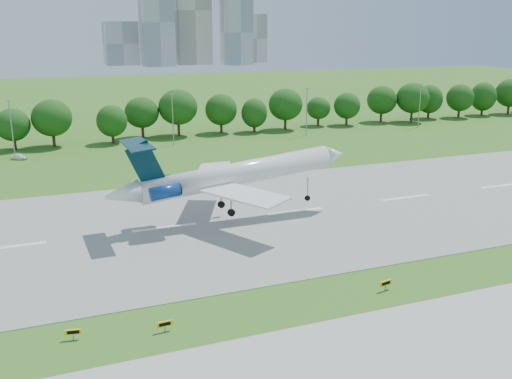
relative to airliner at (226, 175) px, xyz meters
name	(u,v)px	position (x,y,z in m)	size (l,w,h in m)	color
ground	(220,307)	(-9.13, -24.94, -6.76)	(600.00, 600.00, 0.00)	#34631A
runway	(165,228)	(-9.13, 0.06, -6.72)	(400.00, 45.00, 0.08)	gray
tree_line	(102,117)	(-9.13, 67.06, -0.58)	(288.40, 8.40, 10.40)	#382314
light_poles	(96,123)	(-11.63, 57.06, -0.43)	(175.90, 0.25, 12.19)	gray
skyline	(186,24)	(91.03, 365.67, 23.70)	(127.00, 52.00, 80.00)	#B2B2B7
airliner	(226,175)	(0.00, 0.00, 0.00)	(36.21, 26.29, 11.39)	white
taxi_sign_left	(73,332)	(-23.21, -26.09, -6.02)	(1.43, 0.41, 1.00)	gray
taxi_sign_centre	(165,324)	(-15.31, -27.67, -6.01)	(1.46, 0.25, 1.02)	gray
taxi_sign_right	(386,283)	(8.34, -27.78, -5.94)	(1.59, 0.47, 1.11)	gray
service_vehicle_b	(19,157)	(-28.27, 53.82, -6.18)	(1.39, 3.45, 1.18)	white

